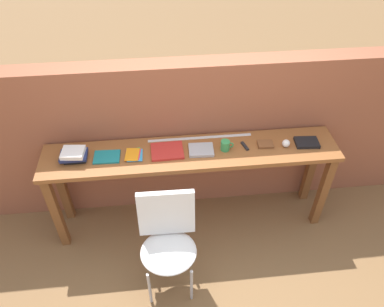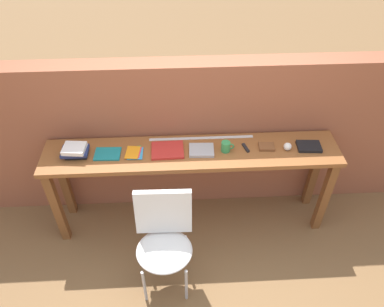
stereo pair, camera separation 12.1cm
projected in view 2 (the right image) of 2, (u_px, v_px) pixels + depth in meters
name	position (u px, v px, depth m)	size (l,w,h in m)	color
ground_plane	(193.00, 243.00, 3.49)	(40.00, 40.00, 0.00)	brown
brick_wall_back	(190.00, 137.00, 3.46)	(6.00, 0.20, 1.53)	#935138
sideboard	(192.00, 164.00, 3.22)	(2.50, 0.44, 0.88)	brown
chair_white_moulded	(164.00, 237.00, 2.91)	(0.45, 0.46, 0.89)	white
book_stack_leftmost	(75.00, 151.00, 3.06)	(0.22, 0.17, 0.10)	black
magazine_cycling	(108.00, 154.00, 3.10)	(0.21, 0.16, 0.01)	#19757A
pamphlet_pile_colourful	(134.00, 153.00, 3.11)	(0.15, 0.18, 0.01)	purple
book_open_centre	(168.00, 150.00, 3.13)	(0.27, 0.22, 0.02)	red
book_grey_hardcover	(201.00, 150.00, 3.12)	(0.21, 0.17, 0.02)	#9E9EA3
mug	(226.00, 147.00, 3.11)	(0.11, 0.08, 0.09)	#338C4C
multitool_folded	(246.00, 148.00, 3.15)	(0.02, 0.11, 0.02)	black
leather_journal_brown	(267.00, 147.00, 3.16)	(0.13, 0.10, 0.02)	brown
sports_ball_small	(288.00, 147.00, 3.13)	(0.07, 0.07, 0.07)	silver
book_repair_rightmost	(309.00, 146.00, 3.16)	(0.20, 0.14, 0.03)	black
ruler_metal_back_edge	(201.00, 138.00, 3.26)	(0.91, 0.03, 0.00)	silver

